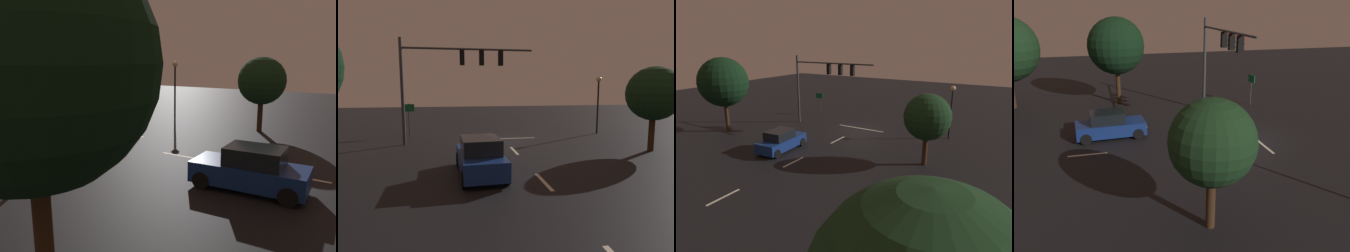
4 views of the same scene
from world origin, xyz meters
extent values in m
plane|color=black|center=(0.00, 0.00, 0.00)|extent=(80.00, 80.00, 0.00)
cylinder|color=#383A3D|center=(6.95, 0.87, 3.55)|extent=(0.22, 0.22, 7.10)
cylinder|color=#383A3D|center=(2.54, 0.87, 6.44)|extent=(8.82, 0.14, 0.14)
cube|color=black|center=(2.99, 0.87, 5.87)|extent=(0.32, 0.36, 1.00)
sphere|color=red|center=(2.99, 0.68, 6.19)|extent=(0.20, 0.20, 0.20)
sphere|color=black|center=(2.99, 0.68, 5.87)|extent=(0.20, 0.20, 0.20)
sphere|color=black|center=(2.99, 0.68, 5.55)|extent=(0.20, 0.20, 0.20)
cube|color=black|center=(1.66, 0.87, 5.87)|extent=(0.32, 0.36, 1.00)
sphere|color=red|center=(1.66, 0.68, 6.19)|extent=(0.20, 0.20, 0.20)
sphere|color=black|center=(1.66, 0.68, 5.87)|extent=(0.20, 0.20, 0.20)
sphere|color=black|center=(1.66, 0.68, 5.55)|extent=(0.20, 0.20, 0.20)
cube|color=black|center=(0.34, 0.87, 5.87)|extent=(0.32, 0.36, 1.00)
sphere|color=red|center=(0.34, 0.68, 6.19)|extent=(0.20, 0.20, 0.20)
sphere|color=black|center=(0.34, 0.68, 5.87)|extent=(0.20, 0.20, 0.20)
sphere|color=black|center=(0.34, 0.68, 5.55)|extent=(0.20, 0.20, 0.20)
cube|color=beige|center=(0.00, 4.00, 0.00)|extent=(0.16, 2.20, 0.01)
cube|color=beige|center=(0.00, 10.00, 0.00)|extent=(0.16, 2.20, 0.01)
cube|color=beige|center=(0.00, -0.33, 0.00)|extent=(5.00, 0.16, 0.01)
cube|color=navy|center=(2.49, 8.49, 0.62)|extent=(2.03, 4.39, 0.80)
cube|color=black|center=(2.48, 8.69, 1.36)|extent=(1.71, 2.18, 0.68)
cylinder|color=black|center=(3.41, 6.94, 0.34)|extent=(0.26, 0.69, 0.68)
cylinder|color=black|center=(1.74, 6.85, 0.34)|extent=(0.26, 0.69, 0.68)
cylinder|color=black|center=(3.24, 10.13, 0.34)|extent=(0.26, 0.69, 0.68)
cylinder|color=black|center=(1.57, 10.05, 0.34)|extent=(0.26, 0.69, 0.68)
sphere|color=#F9EFC6|center=(3.25, 6.41, 0.67)|extent=(0.20, 0.20, 0.20)
sphere|color=#F9EFC6|center=(1.95, 6.34, 0.67)|extent=(0.20, 0.20, 0.20)
cylinder|color=black|center=(-8.34, -1.54, 2.20)|extent=(0.14, 0.14, 4.39)
sphere|color=#F9D88C|center=(-8.34, -1.54, 4.57)|extent=(0.44, 0.44, 0.44)
cylinder|color=#382314|center=(10.62, 7.27, 1.54)|extent=(0.36, 0.36, 3.07)
sphere|color=black|center=(10.62, 7.27, 4.80)|extent=(4.62, 4.62, 4.62)
cylinder|color=#382314|center=(-8.24, 5.46, 1.14)|extent=(0.36, 0.36, 2.28)
sphere|color=#163319|center=(-8.24, 5.46, 3.50)|extent=(3.24, 3.24, 3.24)
camera|label=1|loc=(14.18, 12.42, 4.86)|focal=35.31mm
camera|label=2|loc=(3.52, 20.92, 3.82)|focal=30.66mm
camera|label=3|loc=(-13.80, 25.49, 8.51)|focal=32.21mm
camera|label=4|loc=(-19.43, 9.46, 8.25)|focal=38.37mm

